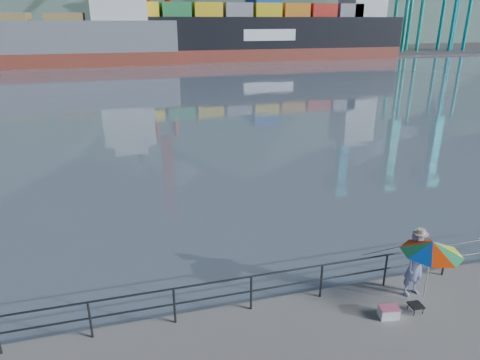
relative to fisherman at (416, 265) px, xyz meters
name	(u,v)px	position (x,y,z in m)	size (l,w,h in m)	color
harbor_water	(128,45)	(-3.51, 128.86, -0.93)	(500.00, 280.00, 0.00)	slate
far_dock	(179,53)	(6.49, 91.86, -0.93)	(200.00, 40.00, 0.40)	#514F4C
guardrail	(287,286)	(-3.51, 0.56, -0.41)	(22.00, 0.06, 1.03)	#2D3033
container_stacks	(271,39)	(28.43, 92.27, 1.91)	(58.00, 5.40, 7.80)	orange
fisherman	(416,265)	(0.00, 0.00, 0.00)	(0.68, 0.45, 1.86)	#2F3895
beach_umbrella	(432,247)	(0.00, -0.49, 0.80)	(1.73, 1.73, 1.90)	white
folding_stool	(415,308)	(-0.39, -0.71, -0.81)	(0.35, 0.35, 0.22)	black
cooler_bag	(389,313)	(-1.20, -0.71, -0.79)	(0.48, 0.32, 0.28)	white
fishing_rod	(383,276)	(-0.26, 0.97, -0.93)	(0.02, 0.02, 1.95)	black
bulk_carrier	(31,39)	(-20.56, 72.31, 3.20)	(51.04, 8.83, 14.50)	maroon
container_ship	(270,27)	(21.83, 74.31, 4.94)	(55.59, 9.27, 18.10)	maroon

